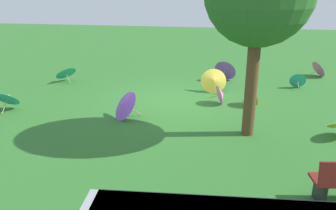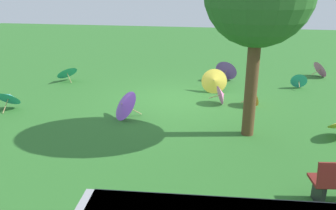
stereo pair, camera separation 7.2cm
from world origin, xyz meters
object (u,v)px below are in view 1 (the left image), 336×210
Objects in this scene: parasol_pink_1 at (221,94)px; parasol_purple_2 at (226,70)px; parasol_yellow_0 at (213,80)px; parasol_teal_0 at (298,80)px; parasol_teal_2 at (65,72)px; parasol_teal_1 at (8,97)px; parasol_purple_0 at (124,105)px; parasol_orange_0 at (254,96)px; parasol_pink_0 at (320,68)px.

parasol_purple_2 is at bearing -92.30° from parasol_pink_1.
parasol_yellow_0 is 1.26m from parasol_pink_1.
parasol_teal_0 is 0.61× the size of parasol_purple_2.
parasol_teal_2 is at bearing 4.13° from parasol_teal_0.
parasol_teal_1 is 0.76× the size of parasol_purple_2.
parasol_yellow_0 is 1.39× the size of parasol_pink_1.
parasol_teal_1 is (9.11, 3.90, 0.12)m from parasol_teal_0.
parasol_yellow_0 is at bearing 75.94° from parasol_purple_2.
parasol_purple_0 reaches higher than parasol_teal_1.
parasol_teal_0 is 0.91× the size of parasol_pink_1.
parasol_yellow_0 reaches higher than parasol_teal_0.
parasol_purple_2 reaches higher than parasol_teal_0.
parasol_purple_0 is 1.03× the size of parasol_teal_2.
parasol_orange_0 is at bearing 107.01° from parasol_purple_2.
parasol_yellow_0 is at bearing -154.96° from parasol_teal_1.
parasol_pink_1 is (3.94, 4.08, -0.04)m from parasol_pink_0.
parasol_teal_0 is 2.71m from parasol_purple_2.
parasol_yellow_0 is 1.07× the size of parasol_pink_0.
parasol_pink_0 reaches higher than parasol_teal_0.
parasol_yellow_0 is 5.12m from parasol_pink_0.
parasol_purple_2 reaches higher than parasol_teal_2.
parasol_orange_0 is 7.55m from parasol_teal_1.
parasol_purple_0 is 4.76m from parasol_teal_2.
parasol_teal_0 is at bearing -156.84° from parasol_teal_1.
parasol_teal_2 is (7.06, -1.64, 0.09)m from parasol_orange_0.
parasol_teal_0 is 3.57m from parasol_pink_1.
parasol_purple_2 is at bearing -145.07° from parasol_teal_1.
parasol_purple_2 reaches higher than parasol_orange_0.
parasol_teal_2 is 6.27m from parasol_pink_1.
parasol_pink_0 reaches higher than parasol_orange_0.
parasol_pink_0 is 5.67m from parasol_pink_1.
parasol_teal_0 is at bearing -160.75° from parasol_yellow_0.
parasol_pink_1 is at bearing -165.73° from parasol_teal_1.
parasol_yellow_0 is at bearing -42.67° from parasol_orange_0.
parasol_purple_0 is 3.66m from parasol_teal_1.
parasol_purple_0 is at bearing 134.56° from parasol_teal_2.
parasol_pink_1 is at bearing 164.82° from parasol_teal_2.
parasol_orange_0 is 1.01m from parasol_pink_1.
parasol_teal_2 is 1.62× the size of parasol_pink_1.
parasol_purple_0 reaches higher than parasol_teal_0.
parasol_teal_1 is at bearing 34.93° from parasol_purple_2.
parasol_purple_0 is at bearing 41.24° from parasol_pink_0.
parasol_teal_2 is at bearing 11.59° from parasol_purple_2.
parasol_purple_0 is at bearing 177.93° from parasol_teal_1.
parasol_teal_2 is at bearing 13.70° from parasol_pink_0.
parasol_teal_1 is at bearing 14.27° from parasol_pink_1.
parasol_teal_2 is 1.09× the size of parasol_purple_2.
parasol_orange_0 is 0.62× the size of parasol_purple_0.
parasol_pink_0 reaches higher than parasol_pink_1.
parasol_pink_0 is 0.88× the size of parasol_purple_2.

